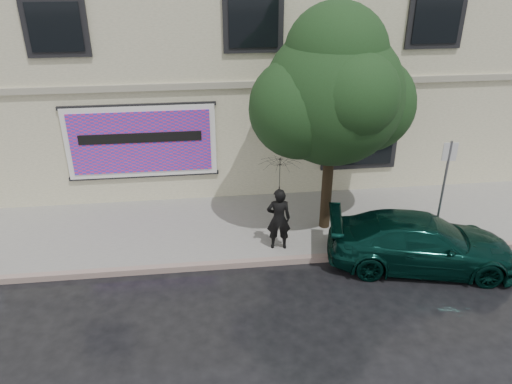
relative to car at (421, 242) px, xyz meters
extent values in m
plane|color=black|center=(-3.61, -1.06, -0.64)|extent=(90.00, 90.00, 0.00)
cube|color=gray|center=(-3.61, 2.19, -0.57)|extent=(20.00, 3.50, 0.15)
cube|color=gray|center=(-3.61, 0.44, -0.57)|extent=(20.00, 0.18, 0.16)
cube|color=beige|center=(-3.61, 7.94, 2.86)|extent=(20.00, 8.00, 7.00)
cube|color=#9E9984|center=(-3.61, 3.90, 2.96)|extent=(20.00, 0.12, 0.18)
cube|color=black|center=(-0.41, 3.90, 1.31)|extent=(2.30, 0.10, 2.10)
cube|color=black|center=(-0.41, 3.84, 1.31)|extent=(2.00, 0.05, 1.80)
cube|color=black|center=(-8.61, 3.84, 4.56)|extent=(1.30, 0.05, 1.20)
cube|color=black|center=(-3.61, 3.84, 4.56)|extent=(1.30, 0.05, 1.20)
cube|color=black|center=(1.39, 3.84, 4.56)|extent=(1.30, 0.05, 1.20)
cube|color=white|center=(-6.81, 3.87, 1.41)|extent=(4.20, 0.06, 2.10)
cube|color=#C32B76|center=(-6.81, 3.83, 1.41)|extent=(3.90, 0.04, 1.80)
cube|color=black|center=(-6.81, 3.90, 0.36)|extent=(4.30, 0.10, 0.10)
cube|color=black|center=(-6.81, 3.90, 2.46)|extent=(4.30, 0.10, 0.10)
cube|color=black|center=(-6.81, 3.80, 1.56)|extent=(3.40, 0.02, 0.28)
imported|color=black|center=(0.00, 0.00, 0.00)|extent=(4.74, 2.85, 1.29)
imported|color=black|center=(-3.32, 0.95, 0.33)|extent=(0.63, 0.45, 1.65)
imported|color=black|center=(-3.32, 0.95, 1.55)|extent=(1.30, 1.30, 0.79)
cylinder|color=black|center=(-1.90, 1.85, 0.79)|extent=(0.28, 0.28, 2.57)
sphere|color=black|center=(-1.90, 1.85, 3.15)|extent=(3.41, 3.41, 3.41)
cylinder|color=gray|center=(0.66, 0.64, 0.92)|extent=(0.06, 0.06, 2.82)
cube|color=silver|center=(0.66, 0.64, 2.05)|extent=(0.35, 0.05, 0.46)
camera|label=1|loc=(-5.13, -9.63, 6.47)|focal=35.00mm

